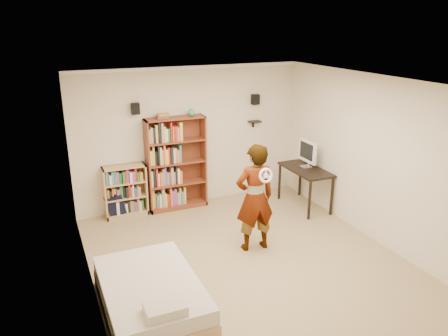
# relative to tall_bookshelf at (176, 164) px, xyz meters

# --- Properties ---
(ground) EXTENTS (4.50, 5.00, 0.01)m
(ground) POSITION_rel_tall_bookshelf_xyz_m (0.35, -2.33, -0.90)
(ground) COLOR tan
(ground) RESTS_ON ground
(room_shell) EXTENTS (4.52, 5.02, 2.71)m
(room_shell) POSITION_rel_tall_bookshelf_xyz_m (0.35, -2.33, 0.86)
(room_shell) COLOR beige
(room_shell) RESTS_ON ground
(crown_molding) EXTENTS (4.50, 5.00, 0.06)m
(crown_molding) POSITION_rel_tall_bookshelf_xyz_m (0.35, -2.33, 1.77)
(crown_molding) COLOR white
(crown_molding) RESTS_ON room_shell
(speaker_left) EXTENTS (0.14, 0.12, 0.20)m
(speaker_left) POSITION_rel_tall_bookshelf_xyz_m (-0.70, 0.07, 1.10)
(speaker_left) COLOR black
(speaker_left) RESTS_ON room_shell
(speaker_right) EXTENTS (0.14, 0.12, 0.20)m
(speaker_right) POSITION_rel_tall_bookshelf_xyz_m (1.70, 0.07, 1.10)
(speaker_right) COLOR black
(speaker_right) RESTS_ON room_shell
(wall_shelf) EXTENTS (0.25, 0.16, 0.02)m
(wall_shelf) POSITION_rel_tall_bookshelf_xyz_m (1.70, 0.08, 0.65)
(wall_shelf) COLOR black
(wall_shelf) RESTS_ON room_shell
(tall_bookshelf) EXTENTS (1.13, 0.33, 1.79)m
(tall_bookshelf) POSITION_rel_tall_bookshelf_xyz_m (0.00, 0.00, 0.00)
(tall_bookshelf) COLOR brown
(tall_bookshelf) RESTS_ON ground
(low_bookshelf) EXTENTS (0.78, 0.29, 0.98)m
(low_bookshelf) POSITION_rel_tall_bookshelf_xyz_m (-1.00, 0.02, -0.41)
(low_bookshelf) COLOR tan
(low_bookshelf) RESTS_ON ground
(computer_desk) EXTENTS (0.58, 1.16, 0.79)m
(computer_desk) POSITION_rel_tall_bookshelf_xyz_m (2.29, -0.96, -0.50)
(computer_desk) COLOR black
(computer_desk) RESTS_ON ground
(imac) EXTENTS (0.13, 0.53, 0.52)m
(imac) POSITION_rel_tall_bookshelf_xyz_m (2.34, -0.87, 0.15)
(imac) COLOR white
(imac) RESTS_ON computer_desk
(daybed) EXTENTS (1.16, 1.79, 0.53)m
(daybed) POSITION_rel_tall_bookshelf_xyz_m (-1.30, -2.95, -0.63)
(daybed) COLOR beige
(daybed) RESTS_ON ground
(person) EXTENTS (0.66, 0.45, 1.74)m
(person) POSITION_rel_tall_bookshelf_xyz_m (0.62, -2.04, -0.03)
(person) COLOR black
(person) RESTS_ON ground
(wii_wheel) EXTENTS (0.22, 0.09, 0.23)m
(wii_wheel) POSITION_rel_tall_bookshelf_xyz_m (0.62, -2.37, 0.45)
(wii_wheel) COLOR white
(wii_wheel) RESTS_ON person
(navy_bag) EXTENTS (0.36, 0.24, 0.47)m
(navy_bag) POSITION_rel_tall_bookshelf_xyz_m (-1.20, 0.00, -0.66)
(navy_bag) COLOR black
(navy_bag) RESTS_ON ground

